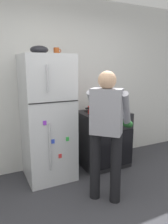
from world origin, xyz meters
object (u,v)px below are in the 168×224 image
Objects in this scene: refrigerator at (47,118)px; stove_range at (103,139)px; red_pot at (96,110)px; coffee_mug at (57,51)px; mixing_bowl at (39,50)px; person_cook at (107,126)px.

refrigerator reaches higher than stove_range.
red_pot is (0.78, -0.05, 0.06)m from refrigerator.
refrigerator is 16.13× the size of coffee_mug.
refrigerator is 7.41× the size of mixing_bowl.
red_pot is (-0.16, -0.04, 0.52)m from stove_range.
mixing_bowl is at bearing 179.42° from stove_range.
person_cook is at bearing -61.59° from refrigerator.
refrigerator is 1.98× the size of stove_range.
stove_range is at bearing -0.58° from mixing_bowl.
stove_range is 1.74m from mixing_bowl.
red_pot is 1.24m from mixing_bowl.
mixing_bowl reaches higher than stove_range.
refrigerator reaches higher than red_pot.
red_pot is 3.26× the size of coffee_mug.
mixing_bowl is at bearing -169.22° from coffee_mug.
mixing_bowl reaches higher than refrigerator.
coffee_mug reaches higher than refrigerator.
coffee_mug is 0.46× the size of mixing_bowl.
person_cook is 0.88m from red_pot.
red_pot is (0.31, 0.82, 0.02)m from person_cook.
coffee_mug is at bearing 107.36° from person_cook.
stove_range is 0.57× the size of person_cook.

